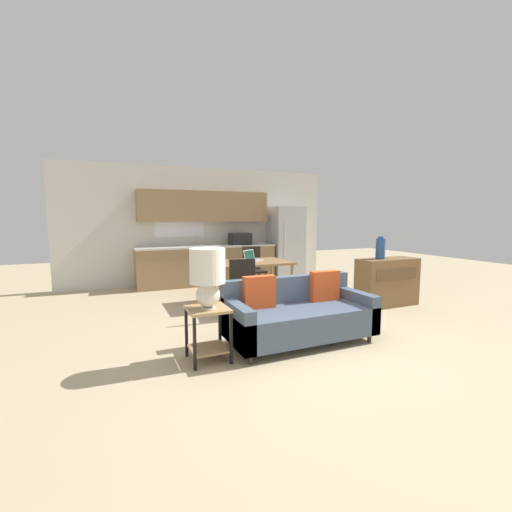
# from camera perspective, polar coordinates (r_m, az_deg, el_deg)

# --- Properties ---
(ground_plane) EXTENTS (20.00, 20.00, 0.00)m
(ground_plane) POSITION_cam_1_polar(r_m,az_deg,el_deg) (4.29, 8.22, -14.89)
(ground_plane) COLOR tan
(wall_back) EXTENTS (6.40, 0.07, 2.70)m
(wall_back) POSITION_cam_1_polar(r_m,az_deg,el_deg) (8.29, -8.87, 5.04)
(wall_back) COLOR silver
(wall_back) RESTS_ON ground_plane
(kitchen_counter) EXTENTS (3.22, 0.65, 2.15)m
(kitchen_counter) POSITION_cam_1_polar(r_m,az_deg,el_deg) (8.03, -8.10, 1.36)
(kitchen_counter) COLOR #8E704C
(kitchen_counter) RESTS_ON ground_plane
(refrigerator) EXTENTS (0.78, 0.71, 1.81)m
(refrigerator) POSITION_cam_1_polar(r_m,az_deg,el_deg) (8.71, 5.01, 2.20)
(refrigerator) COLOR #B7BABC
(refrigerator) RESTS_ON ground_plane
(dining_table) EXTENTS (1.48, 0.95, 0.75)m
(dining_table) POSITION_cam_1_polar(r_m,az_deg,el_deg) (6.24, -1.28, -1.50)
(dining_table) COLOR olive
(dining_table) RESTS_ON ground_plane
(couch) EXTENTS (1.82, 0.80, 0.84)m
(couch) POSITION_cam_1_polar(r_m,az_deg,el_deg) (4.40, 6.95, -9.70)
(couch) COLOR #3D2D1E
(couch) RESTS_ON ground_plane
(side_table) EXTENTS (0.43, 0.43, 0.59)m
(side_table) POSITION_cam_1_polar(r_m,az_deg,el_deg) (3.82, -8.01, -11.38)
(side_table) COLOR tan
(side_table) RESTS_ON ground_plane
(table_lamp) EXTENTS (0.37, 0.37, 0.65)m
(table_lamp) POSITION_cam_1_polar(r_m,az_deg,el_deg) (3.65, -8.07, -2.88)
(table_lamp) COLOR silver
(table_lamp) RESTS_ON side_table
(credenza) EXTENTS (1.12, 0.43, 0.84)m
(credenza) POSITION_cam_1_polar(r_m,az_deg,el_deg) (6.46, 21.00, -4.07)
(credenza) COLOR brown
(credenza) RESTS_ON ground_plane
(vase) EXTENTS (0.16, 0.16, 0.39)m
(vase) POSITION_cam_1_polar(r_m,az_deg,el_deg) (6.27, 20.03, 1.18)
(vase) COLOR #234C84
(vase) RESTS_ON credenza
(dining_chair_far_right) EXTENTS (0.43, 0.43, 0.93)m
(dining_chair_far_right) POSITION_cam_1_polar(r_m,az_deg,el_deg) (7.25, -0.43, -1.83)
(dining_chair_far_right) COLOR black
(dining_chair_far_right) RESTS_ON ground_plane
(dining_chair_near_left) EXTENTS (0.47, 0.47, 0.93)m
(dining_chair_near_left) POSITION_cam_1_polar(r_m,az_deg,el_deg) (5.32, -2.60, -4.92)
(dining_chair_near_left) COLOR black
(dining_chair_near_left) RESTS_ON ground_plane
(laptop) EXTENTS (0.41, 0.39, 0.20)m
(laptop) POSITION_cam_1_polar(r_m,az_deg,el_deg) (6.38, -0.66, -0.33)
(laptop) COLOR #B7BABC
(laptop) RESTS_ON dining_table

